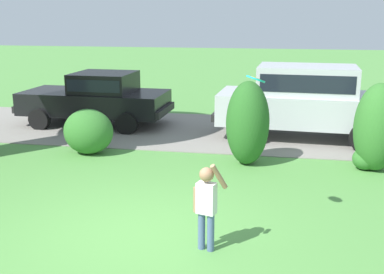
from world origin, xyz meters
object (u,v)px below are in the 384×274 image
(child_thrower, at_px, (206,202))
(parked_sedan, at_px, (98,97))
(parked_suv, at_px, (306,98))
(frisbee, at_px, (256,79))

(child_thrower, bearing_deg, parked_sedan, 121.12)
(parked_sedan, bearing_deg, parked_suv, -5.22)
(parked_suv, distance_m, child_thrower, 6.80)
(child_thrower, relative_size, frisbee, 4.48)
(parked_suv, bearing_deg, frisbee, -100.09)
(parked_sedan, height_order, child_thrower, parked_sedan)
(parked_suv, bearing_deg, child_thrower, -103.87)
(parked_sedan, relative_size, frisbee, 15.50)
(child_thrower, height_order, frisbee, frisbee)
(parked_sedan, bearing_deg, frisbee, -52.78)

